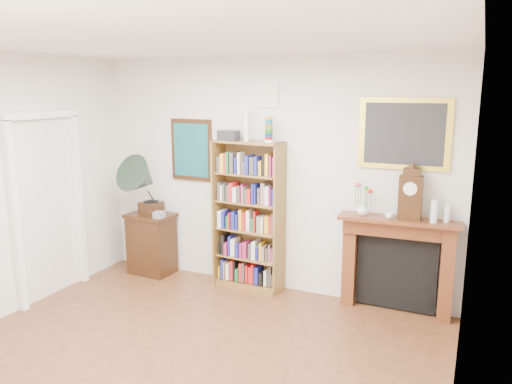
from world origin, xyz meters
TOP-DOWN VIEW (x-y plane):
  - room at (0.00, 0.00)m, footprint 4.51×5.01m
  - door_casing at (-2.21, 1.20)m, footprint 0.08×1.02m
  - teal_poster at (-1.05, 2.48)m, footprint 0.58×0.04m
  - small_picture at (0.00, 2.48)m, footprint 0.26×0.04m
  - gilt_painting at (1.55, 2.48)m, footprint 0.95×0.04m
  - bookshelf at (-0.19, 2.33)m, footprint 0.86×0.36m
  - side_cabinet at (-1.57, 2.26)m, footprint 0.61×0.46m
  - fireplace at (1.57, 2.41)m, footprint 1.28×0.37m
  - gramophone at (-1.59, 2.17)m, footprint 0.55×0.66m
  - cd_stack at (-1.35, 2.15)m, footprint 0.12×0.12m
  - mantel_clock at (1.67, 2.35)m, footprint 0.24×0.14m
  - flower_vase at (1.18, 2.34)m, footprint 0.17×0.17m
  - teacup at (1.47, 2.31)m, footprint 0.09×0.09m
  - bottle_left at (1.91, 2.33)m, footprint 0.07×0.07m
  - bottle_right at (2.03, 2.39)m, footprint 0.06×0.06m

SIDE VIEW (x-z plane):
  - side_cabinet at x=-1.57m, z-range 0.00..0.81m
  - fireplace at x=1.57m, z-range 0.09..1.16m
  - cd_stack at x=-1.35m, z-range 0.81..0.89m
  - bookshelf at x=-0.19m, z-range -0.03..2.06m
  - teacup at x=1.47m, z-range 1.07..1.14m
  - flower_vase at x=1.18m, z-range 1.07..1.21m
  - bottle_right at x=2.03m, z-range 1.07..1.27m
  - bottle_left at x=1.91m, z-range 1.07..1.31m
  - door_casing at x=-2.21m, z-range 0.18..2.35m
  - gramophone at x=-1.59m, z-range 0.86..1.67m
  - mantel_clock at x=1.67m, z-range 1.06..1.60m
  - room at x=0.00m, z-range -0.01..2.81m
  - teal_poster at x=-1.05m, z-range 1.26..2.04m
  - gilt_painting at x=1.55m, z-range 1.58..2.33m
  - small_picture at x=0.00m, z-range 2.20..2.50m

